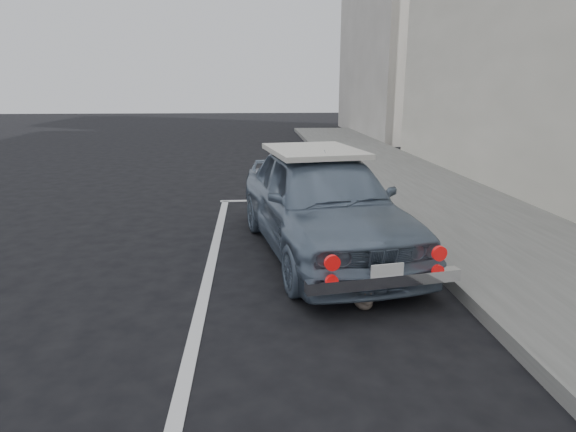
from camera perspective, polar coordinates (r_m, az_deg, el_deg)
name	(u,v)px	position (r m, az deg, el deg)	size (l,w,h in m)	color
ground	(308,417)	(3.56, 2.44, -22.72)	(80.00, 80.00, 0.00)	black
sidewalk	(570,280)	(6.32, 30.46, -6.57)	(2.80, 40.00, 0.15)	#61615D
building_far	(397,46)	(23.83, 12.84, 19.08)	(3.50, 10.00, 8.00)	#AFA99E
pline_front	(296,200)	(9.58, 0.96, 1.92)	(3.00, 0.12, 0.01)	silver
pline_side	(211,264)	(6.21, -9.10, -5.65)	(0.12, 7.00, 0.01)	silver
retro_coupe	(322,201)	(6.44, 4.04, 1.81)	(2.31, 4.34, 1.40)	slate
cat	(364,299)	(4.99, 8.95, -9.74)	(0.22, 0.43, 0.23)	brown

